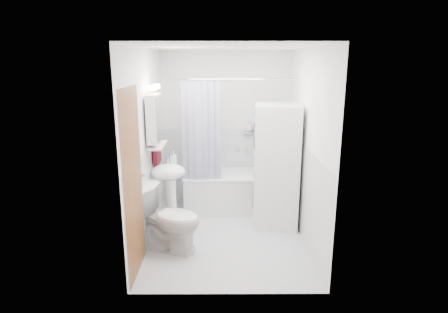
{
  "coord_description": "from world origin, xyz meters",
  "views": [
    {
      "loc": [
        -0.06,
        -4.55,
        2.23
      ],
      "look_at": [
        -0.04,
        0.15,
        1.04
      ],
      "focal_mm": 30.0,
      "sensor_mm": 36.0,
      "label": 1
    }
  ],
  "objects_px": {
    "toilet": "(169,219)",
    "bathtub": "(234,189)",
    "washer_dryer": "(276,166)",
    "sink": "(169,183)"
  },
  "relations": [
    {
      "from": "toilet",
      "to": "bathtub",
      "type": "bearing_deg",
      "value": -13.82
    },
    {
      "from": "washer_dryer",
      "to": "toilet",
      "type": "bearing_deg",
      "value": -145.75
    },
    {
      "from": "sink",
      "to": "washer_dryer",
      "type": "xyz_separation_m",
      "value": [
        1.43,
        0.28,
        0.14
      ]
    },
    {
      "from": "sink",
      "to": "toilet",
      "type": "distance_m",
      "value": 0.56
    },
    {
      "from": "washer_dryer",
      "to": "toilet",
      "type": "distance_m",
      "value": 1.64
    },
    {
      "from": "bathtub",
      "to": "toilet",
      "type": "distance_m",
      "value": 1.54
    },
    {
      "from": "sink",
      "to": "toilet",
      "type": "relative_size",
      "value": 1.3
    },
    {
      "from": "bathtub",
      "to": "sink",
      "type": "relative_size",
      "value": 1.46
    },
    {
      "from": "sink",
      "to": "washer_dryer",
      "type": "height_order",
      "value": "washer_dryer"
    },
    {
      "from": "sink",
      "to": "toilet",
      "type": "xyz_separation_m",
      "value": [
        0.04,
        -0.46,
        -0.31
      ]
    }
  ]
}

